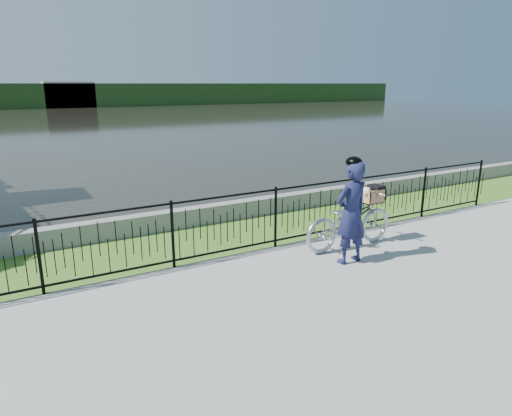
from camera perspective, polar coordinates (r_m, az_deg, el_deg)
ground at (r=6.88m, az=2.54°, el=-10.24°), size 120.00×120.00×0.00m
grass_strip at (r=9.01m, az=-6.41°, el=-3.99°), size 60.00×2.00×0.01m
water at (r=38.48m, az=-25.36°, el=9.43°), size 120.00×120.00×0.00m
quay_wall at (r=9.84m, az=-8.81°, el=-1.22°), size 60.00×0.30×0.40m
fence at (r=7.97m, az=-3.61°, el=-2.18°), size 14.00×0.06×1.15m
far_treeline at (r=65.32m, az=-27.84°, el=12.30°), size 120.00×6.00×3.00m
far_building_right at (r=64.42m, az=-22.34°, el=12.97°), size 6.00×3.00×3.20m
bicycle_rig at (r=8.61m, az=11.62°, el=-1.50°), size 1.95×0.68×1.14m
cyclist at (r=7.78m, az=11.84°, el=-0.44°), size 0.66×0.45×1.82m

